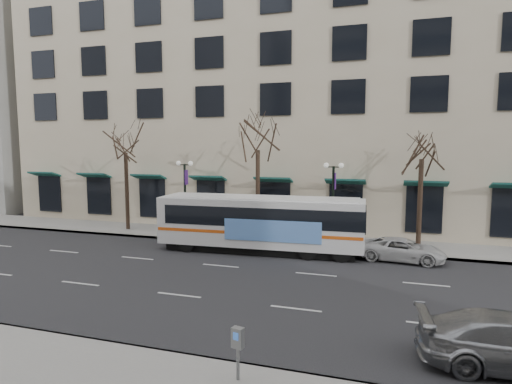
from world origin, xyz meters
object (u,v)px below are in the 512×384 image
at_px(tree_far_left, 125,139).
at_px(lamp_post_right, 333,200).
at_px(lamp_post_left, 185,194).
at_px(city_bus, 261,222).
at_px(white_pickup, 403,250).
at_px(tree_far_mid, 258,135).
at_px(pay_station, 238,342).
at_px(tree_far_right, 422,142).

height_order(tree_far_left, lamp_post_right, tree_far_left).
bearing_deg(lamp_post_left, city_bus, -21.29).
bearing_deg(lamp_post_right, white_pickup, -26.18).
height_order(tree_far_left, tree_far_mid, tree_far_mid).
xyz_separation_m(tree_far_mid, lamp_post_right, (5.01, -0.60, -3.96)).
bearing_deg(city_bus, white_pickup, -0.24).
distance_m(lamp_post_left, city_bus, 6.71).
bearing_deg(pay_station, tree_far_mid, 117.64).
relative_size(tree_far_mid, pay_station, 6.03).
xyz_separation_m(tree_far_left, tree_far_mid, (10.00, 0.00, 0.21)).
height_order(tree_far_left, city_bus, tree_far_left).
bearing_deg(pay_station, lamp_post_left, 132.98).
distance_m(lamp_post_right, white_pickup, 5.10).
bearing_deg(city_bus, lamp_post_left, 155.59).
bearing_deg(tree_far_right, white_pickup, -109.56).
height_order(lamp_post_right, white_pickup, lamp_post_right).
height_order(tree_far_mid, pay_station, tree_far_mid).
bearing_deg(tree_far_mid, city_bus, -68.76).
bearing_deg(city_bus, lamp_post_right, 28.85).
bearing_deg(city_bus, tree_far_left, 161.84).
bearing_deg(lamp_post_right, tree_far_left, 177.71).
bearing_deg(lamp_post_right, city_bus, -148.02).
relative_size(tree_far_left, lamp_post_right, 1.60).
height_order(lamp_post_right, city_bus, lamp_post_right).
height_order(tree_far_right, white_pickup, tree_far_right).
height_order(tree_far_left, pay_station, tree_far_left).
bearing_deg(pay_station, white_pickup, 84.70).
relative_size(tree_far_left, white_pickup, 1.88).
bearing_deg(tree_far_right, pay_station, -107.69).
bearing_deg(city_bus, pay_station, -78.80).
bearing_deg(tree_far_right, tree_far_left, 180.00).
relative_size(tree_far_mid, lamp_post_left, 1.64).
bearing_deg(white_pickup, city_bus, 97.74).
bearing_deg(white_pickup, pay_station, 167.52).
bearing_deg(lamp_post_left, pay_station, -59.06).
relative_size(tree_far_left, city_bus, 0.69).
xyz_separation_m(city_bus, white_pickup, (7.91, 0.40, -1.17)).
xyz_separation_m(tree_far_right, city_bus, (-8.83, -3.00, -4.64)).
bearing_deg(tree_far_mid, lamp_post_right, -6.83).
height_order(lamp_post_left, city_bus, lamp_post_left).
height_order(tree_far_mid, white_pickup, tree_far_mid).
bearing_deg(lamp_post_left, white_pickup, -8.09).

